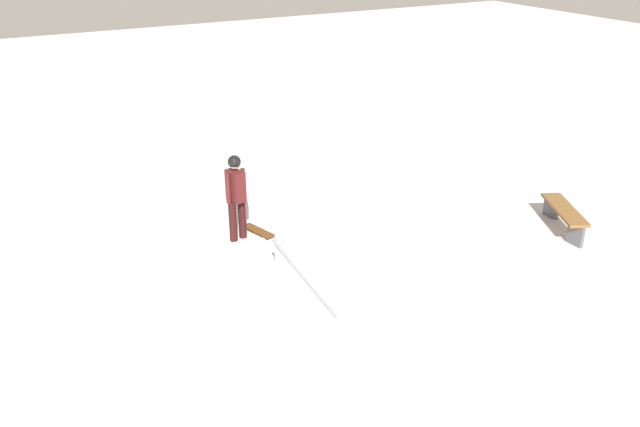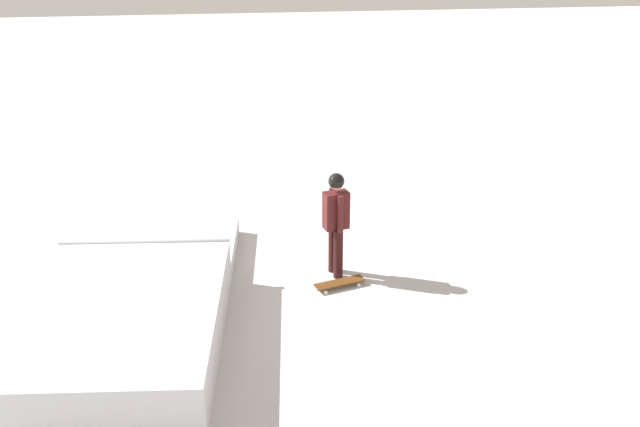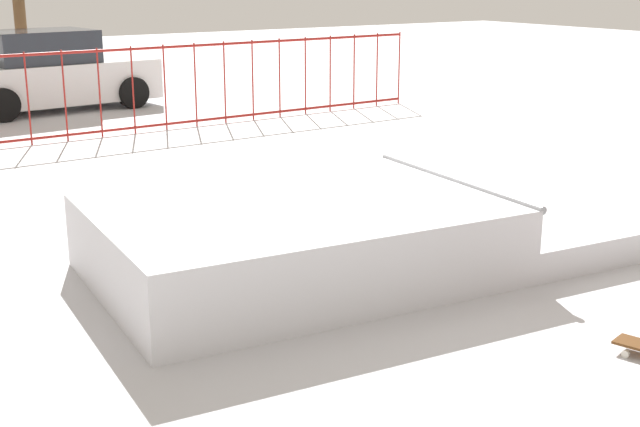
# 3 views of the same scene
# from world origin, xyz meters

# --- Properties ---
(ground_plane) EXTENTS (60.00, 60.00, 0.00)m
(ground_plane) POSITION_xyz_m (0.00, 0.00, 0.00)
(ground_plane) COLOR silver
(skate_ramp) EXTENTS (5.61, 3.06, 0.74)m
(skate_ramp) POSITION_xyz_m (-0.74, -0.43, 0.32)
(skate_ramp) COLOR silver
(skate_ramp) RESTS_ON ground
(skater) EXTENTS (0.43, 0.42, 1.73)m
(skater) POSITION_xyz_m (0.47, -3.50, 1.01)
(skater) COLOR black
(skater) RESTS_ON ground
(skateboard) EXTENTS (0.42, 0.82, 0.09)m
(skateboard) POSITION_xyz_m (0.04, -3.49, 0.08)
(skateboard) COLOR #593314
(skateboard) RESTS_ON ground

